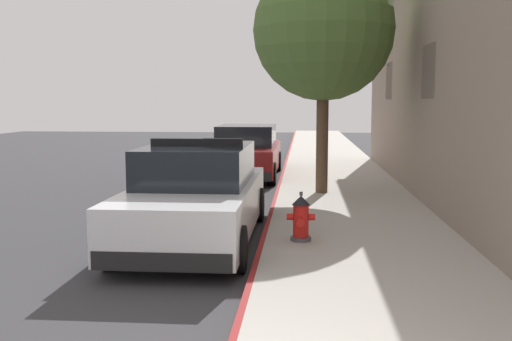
# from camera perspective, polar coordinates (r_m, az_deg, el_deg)

# --- Properties ---
(ground_plane) EXTENTS (32.84, 60.00, 0.20)m
(ground_plane) POSITION_cam_1_polar(r_m,az_deg,el_deg) (14.49, -15.76, -2.97)
(ground_plane) COLOR #353538
(sidewalk_pavement) EXTENTS (3.10, 60.00, 0.14)m
(sidewalk_pavement) POSITION_cam_1_polar(r_m,az_deg,el_deg) (13.60, 8.68, -2.70)
(sidewalk_pavement) COLOR #ADA89E
(sidewalk_pavement) RESTS_ON ground
(curb_painted_edge) EXTENTS (0.08, 60.00, 0.14)m
(curb_painted_edge) POSITION_cam_1_polar(r_m,az_deg,el_deg) (13.58, 1.97, -2.64)
(curb_painted_edge) COLOR maroon
(curb_painted_edge) RESTS_ON ground
(police_cruiser) EXTENTS (1.94, 4.84, 1.68)m
(police_cruiser) POSITION_cam_1_polar(r_m,az_deg,el_deg) (9.61, -5.75, -2.48)
(police_cruiser) COLOR white
(police_cruiser) RESTS_ON ground
(parked_car_silver_ahead) EXTENTS (1.94, 4.84, 1.56)m
(parked_car_silver_ahead) POSITION_cam_1_polar(r_m,az_deg,el_deg) (17.74, -0.91, 1.75)
(parked_car_silver_ahead) COLOR maroon
(parked_car_silver_ahead) RESTS_ON ground
(fire_hydrant) EXTENTS (0.44, 0.40, 0.76)m
(fire_hydrant) POSITION_cam_1_polar(r_m,az_deg,el_deg) (9.09, 4.37, -4.64)
(fire_hydrant) COLOR #4C4C51
(fire_hydrant) RESTS_ON sidewalk_pavement
(street_tree) EXTENTS (3.25, 3.25, 5.39)m
(street_tree) POSITION_cam_1_polar(r_m,az_deg,el_deg) (13.91, 6.57, 13.34)
(street_tree) COLOR brown
(street_tree) RESTS_ON sidewalk_pavement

